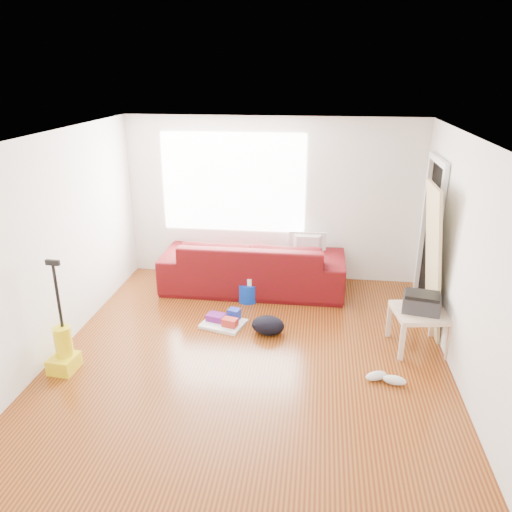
# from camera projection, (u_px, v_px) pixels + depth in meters

# --- Properties ---
(room) EXTENTS (4.51, 5.01, 2.51)m
(room) POSITION_uv_depth(u_px,v_px,m) (257.00, 252.00, 5.45)
(room) COLOR #55200C
(room) RESTS_ON ground
(sofa) EXTENTS (2.70, 1.05, 0.79)m
(sofa) POSITION_uv_depth(u_px,v_px,m) (253.00, 288.00, 7.60)
(sofa) COLOR #3F0E07
(sofa) RESTS_ON ground
(tv_stand) EXTENTS (0.75, 0.44, 0.50)m
(tv_stand) POSITION_uv_depth(u_px,v_px,m) (306.00, 268.00, 7.66)
(tv_stand) COLOR black
(tv_stand) RESTS_ON ground
(tv) EXTENTS (0.56, 0.07, 0.32)m
(tv) POSITION_uv_depth(u_px,v_px,m) (307.00, 243.00, 7.52)
(tv) COLOR black
(tv) RESTS_ON tv_stand
(side_table) EXTENTS (0.68, 0.68, 0.49)m
(side_table) POSITION_uv_depth(u_px,v_px,m) (420.00, 317.00, 5.85)
(side_table) COLOR #CEAA87
(side_table) RESTS_ON ground
(printer) EXTENTS (0.47, 0.40, 0.22)m
(printer) POSITION_uv_depth(u_px,v_px,m) (422.00, 302.00, 5.78)
(printer) COLOR #28272B
(printer) RESTS_ON side_table
(bucket) EXTENTS (0.29, 0.29, 0.27)m
(bucket) POSITION_uv_depth(u_px,v_px,m) (248.00, 301.00, 7.18)
(bucket) COLOR #0933BB
(bucket) RESTS_ON ground
(toilet_paper) EXTENTS (0.11, 0.11, 0.10)m
(toilet_paper) POSITION_uv_depth(u_px,v_px,m) (250.00, 290.00, 7.09)
(toilet_paper) COLOR white
(toilet_paper) RESTS_ON bucket
(cleaning_tray) EXTENTS (0.62, 0.55, 0.19)m
(cleaning_tray) POSITION_uv_depth(u_px,v_px,m) (225.00, 321.00, 6.49)
(cleaning_tray) COLOR white
(cleaning_tray) RESTS_ON ground
(backpack) EXTENTS (0.45, 0.38, 0.23)m
(backpack) POSITION_uv_depth(u_px,v_px,m) (268.00, 333.00, 6.30)
(backpack) COLOR black
(backpack) RESTS_ON ground
(sneakers) EXTENTS (0.45, 0.23, 0.10)m
(sneakers) POSITION_uv_depth(u_px,v_px,m) (385.00, 378.00, 5.30)
(sneakers) COLOR silver
(sneakers) RESTS_ON ground
(vacuum) EXTENTS (0.29, 0.33, 1.28)m
(vacuum) POSITION_uv_depth(u_px,v_px,m) (63.00, 350.00, 5.48)
(vacuum) COLOR yellow
(vacuum) RESTS_ON ground
(door_panel) EXTENTS (0.23, 0.75, 1.88)m
(door_panel) POSITION_uv_depth(u_px,v_px,m) (424.00, 329.00, 6.41)
(door_panel) COLOR tan
(door_panel) RESTS_ON ground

